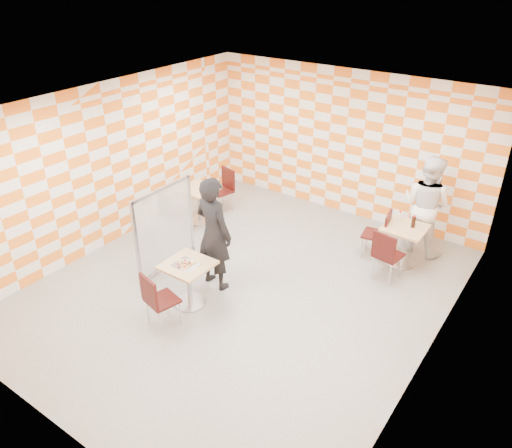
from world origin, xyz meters
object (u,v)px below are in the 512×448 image
Objects in this scene: partition at (165,228)px; soda_bottle at (414,222)px; second_table at (403,239)px; chair_main_front at (156,298)px; empty_table at (199,199)px; chair_empty_far at (224,186)px; chair_second_front at (386,252)px; man_white at (426,205)px; sport_bottle at (400,216)px; chair_second_side at (381,231)px; chair_empty_near at (170,210)px; man_dark at (214,234)px; main_table at (188,277)px.

partition is 6.74× the size of soda_bottle.
second_table is 0.81× the size of chair_main_front.
empty_table is 0.81× the size of chair_empty_far.
soda_bottle reaches higher than chair_empty_far.
soda_bottle reaches higher than chair_second_front.
man_white is (0.10, 0.69, 0.42)m from second_table.
sport_bottle is (3.74, 0.25, 0.29)m from chair_empty_far.
chair_second_side is 3.50m from chair_empty_far.
second_table is 0.42m from chair_second_side.
chair_second_front is at bearing -102.81° from soda_bottle.
partition is at bearing -75.94° from chair_empty_far.
empty_table is 0.81× the size of chair_empty_near.
empty_table is 0.81× the size of chair_main_front.
chair_second_side is at bearing -170.39° from soda_bottle.
man_dark reaches higher than chair_second_front.
chair_second_front is 1.00× the size of chair_empty_far.
soda_bottle is at bearing 103.48° from man_white.
main_table is at bearing -52.48° from empty_table.
chair_empty_far is at bearing 84.18° from chair_empty_near.
man_dark is at bearing 65.07° from man_white.
chair_second_front is at bearing 54.09° from chair_main_front.
second_table is at bearing -127.56° from man_dark.
second_table is at bearing 2.33° from chair_second_side.
chair_main_front is at bearing -121.57° from second_table.
sport_bottle reaches higher than main_table.
partition is at bearing 56.01° from man_white.
chair_second_side reaches higher than second_table.
partition is 4.26m from soda_bottle.
man_white reaches higher than chair_main_front.
soda_bottle is (0.10, 0.07, 0.34)m from second_table.
main_table is at bearing -133.13° from chair_second_front.
man_dark is at bearing -134.69° from soda_bottle.
main_table is 4.45m from man_white.
man_dark reaches higher than man_white.
partition is (-3.32, -2.46, 0.28)m from second_table.
chair_main_front is at bearing -59.59° from empty_table.
second_table is 0.65m from chair_second_front.
soda_bottle is (2.39, 3.80, 0.31)m from chair_main_front.
man_white is (0.52, 0.71, 0.39)m from chair_second_side.
chair_second_front is 1.00× the size of chair_second_side.
chair_main_front is at bearing -116.76° from chair_second_side.
man_dark is at bearing -128.80° from chair_second_side.
chair_empty_near is (-0.08, -0.76, 0.04)m from empty_table.
chair_empty_far is at bearing -176.18° from sport_bottle.
empty_table is 0.81× the size of chair_second_side.
chair_main_front reaches higher than second_table.
main_table is 3.27m from chair_second_front.
man_dark is 3.44m from soda_bottle.
chair_empty_far is (-3.86, 0.56, 0.00)m from chair_second_front.
man_white is at bearing 62.41° from sport_bottle.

